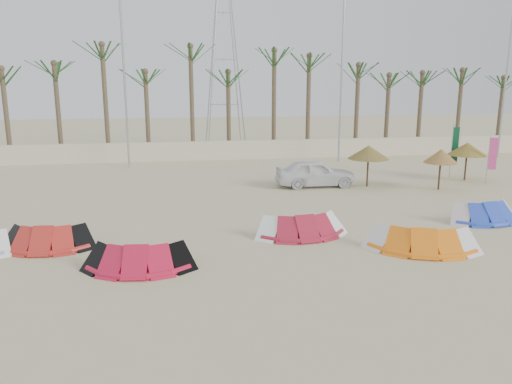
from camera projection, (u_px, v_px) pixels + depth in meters
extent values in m
plane|color=#C0B485|center=(291.00, 286.00, 13.77)|extent=(120.00, 120.00, 0.00)
cube|color=beige|center=(220.00, 150.00, 34.79)|extent=(60.00, 0.30, 1.30)
cylinder|color=brown|center=(9.00, 114.00, 33.48)|extent=(0.32, 0.32, 6.50)
ellipsoid|color=#194719|center=(4.00, 64.00, 32.75)|extent=(4.00, 4.00, 2.40)
cylinder|color=brown|center=(160.00, 112.00, 35.03)|extent=(0.32, 0.32, 6.50)
ellipsoid|color=#194719|center=(158.00, 64.00, 34.30)|extent=(4.00, 4.00, 2.40)
cylinder|color=brown|center=(299.00, 110.00, 36.58)|extent=(0.32, 0.32, 6.50)
ellipsoid|color=#194719|center=(300.00, 65.00, 35.85)|extent=(4.00, 4.00, 2.40)
cylinder|color=brown|center=(426.00, 109.00, 38.13)|extent=(0.32, 0.32, 6.50)
ellipsoid|color=#194719|center=(429.00, 65.00, 37.40)|extent=(4.00, 4.00, 2.40)
cylinder|color=#A5A8AD|center=(124.00, 79.00, 30.85)|extent=(0.14, 0.14, 11.00)
cylinder|color=#A5A8AD|center=(341.00, 79.00, 33.02)|extent=(0.14, 0.14, 11.00)
cylinder|color=#A5A8AD|center=(506.00, 79.00, 34.88)|extent=(0.14, 0.14, 11.00)
cube|color=white|center=(7.00, 242.00, 16.64)|extent=(0.94, 1.24, 0.40)
cylinder|color=red|center=(47.00, 247.00, 16.64)|extent=(2.73, 0.48, 0.20)
cube|color=black|center=(8.00, 243.00, 16.52)|extent=(0.71, 1.16, 0.40)
cube|color=black|center=(85.00, 240.00, 16.90)|extent=(0.71, 1.16, 0.40)
cylinder|color=red|center=(139.00, 267.00, 14.86)|extent=(2.94, 0.55, 0.20)
cube|color=black|center=(93.00, 264.00, 14.71)|extent=(0.73, 1.16, 0.40)
cube|color=black|center=(183.00, 259.00, 15.13)|extent=(0.73, 1.16, 0.40)
cylinder|color=#A91C33|center=(302.00, 234.00, 18.01)|extent=(2.99, 0.51, 0.20)
cube|color=white|center=(265.00, 231.00, 17.87)|extent=(0.71, 1.16, 0.40)
cube|color=white|center=(337.00, 227.00, 18.28)|extent=(0.71, 1.16, 0.40)
cylinder|color=orange|center=(421.00, 248.00, 16.55)|extent=(3.19, 1.34, 0.20)
cube|color=white|center=(377.00, 245.00, 16.38)|extent=(0.94, 1.24, 0.40)
cube|color=white|center=(462.00, 240.00, 16.84)|extent=(0.94, 1.24, 0.40)
cylinder|color=blue|center=(486.00, 220.00, 19.81)|extent=(2.73, 0.53, 0.20)
cube|color=beige|center=(456.00, 217.00, 19.68)|extent=(0.73, 1.16, 0.40)
cylinder|color=#4C331E|center=(368.00, 167.00, 26.12)|extent=(0.10, 0.10, 2.07)
cone|color=olive|center=(369.00, 152.00, 25.94)|extent=(2.16, 2.16, 0.70)
cylinder|color=#4C331E|center=(440.00, 170.00, 25.39)|extent=(0.10, 0.10, 1.99)
cone|color=#A9793C|center=(441.00, 156.00, 25.22)|extent=(1.71, 1.71, 0.70)
cylinder|color=#4C331E|center=(466.00, 162.00, 27.73)|extent=(0.10, 0.10, 2.02)
cone|color=olive|center=(467.00, 149.00, 27.56)|extent=(2.09, 2.09, 0.70)
cylinder|color=#A5A8AD|center=(488.00, 159.00, 26.76)|extent=(0.04, 0.04, 2.64)
cube|color=#DF3F8F|center=(492.00, 154.00, 26.73)|extent=(0.41, 0.15, 1.72)
cylinder|color=#A5A8AD|center=(451.00, 151.00, 28.19)|extent=(0.04, 0.04, 3.07)
cube|color=#073A21|center=(455.00, 145.00, 28.14)|extent=(0.42, 0.06, 2.00)
imported|color=white|center=(315.00, 173.00, 26.23)|extent=(4.19, 1.77, 1.42)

